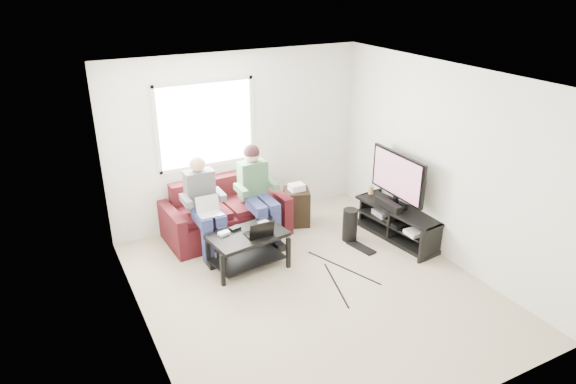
{
  "coord_description": "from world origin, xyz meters",
  "views": [
    {
      "loc": [
        -2.76,
        -4.65,
        3.66
      ],
      "look_at": [
        -0.02,
        0.6,
        1.07
      ],
      "focal_mm": 32.0,
      "sensor_mm": 36.0,
      "label": 1
    }
  ],
  "objects": [
    {
      "name": "keyboard_floor",
      "position": [
        1.12,
        0.52,
        0.01
      ],
      "size": [
        0.24,
        0.48,
        0.03
      ],
      "primitive_type": "cube",
      "rotation": [
        0.0,
        0.0,
        0.19
      ],
      "color": "black",
      "rests_on": "floor"
    },
    {
      "name": "end_table",
      "position": [
        0.67,
        1.63,
        0.3
      ],
      "size": [
        0.38,
        0.38,
        0.66
      ],
      "color": "black",
      "rests_on": "floor"
    },
    {
      "name": "console_white",
      "position": [
        1.77,
        0.14,
        0.28
      ],
      "size": [
        0.3,
        0.22,
        0.06
      ],
      "primitive_type": "cube",
      "color": "silver",
      "rests_on": "tv_stand"
    },
    {
      "name": "floor",
      "position": [
        0.0,
        0.0,
        0.0
      ],
      "size": [
        4.5,
        4.5,
        0.0
      ],
      "primitive_type": "plane",
      "color": "beige",
      "rests_on": "ground"
    },
    {
      "name": "wall_back",
      "position": [
        0.0,
        2.25,
        1.3
      ],
      "size": [
        4.5,
        0.0,
        4.5
      ],
      "primitive_type": "plane",
      "rotation": [
        1.57,
        0.0,
        0.0
      ],
      "color": "silver",
      "rests_on": "floor"
    },
    {
      "name": "ceiling",
      "position": [
        0.0,
        0.0,
        2.6
      ],
      "size": [
        4.5,
        4.5,
        0.0
      ],
      "primitive_type": "plane",
      "rotation": [
        3.14,
        0.0,
        0.0
      ],
      "color": "white",
      "rests_on": "wall_back"
    },
    {
      "name": "laptop_black",
      "position": [
        -0.38,
        0.74,
        0.61
      ],
      "size": [
        0.38,
        0.31,
        0.24
      ],
      "primitive_type": null,
      "rotation": [
        0.0,
        0.0,
        0.22
      ],
      "color": "black",
      "rests_on": "coffee_table"
    },
    {
      "name": "wall_left",
      "position": [
        -2.0,
        0.0,
        1.3
      ],
      "size": [
        0.0,
        4.5,
        4.5
      ],
      "primitive_type": "plane",
      "rotation": [
        1.57,
        0.0,
        1.57
      ],
      "color": "silver",
      "rests_on": "floor"
    },
    {
      "name": "coffee_table",
      "position": [
        -0.5,
        0.82,
        0.36
      ],
      "size": [
        1.05,
        0.73,
        0.49
      ],
      "color": "black",
      "rests_on": "floor"
    },
    {
      "name": "person_right",
      "position": [
        -0.03,
        1.54,
        0.79
      ],
      "size": [
        0.4,
        0.71,
        1.38
      ],
      "color": "navy",
      "rests_on": "sofa"
    },
    {
      "name": "sofa",
      "position": [
        -0.43,
        1.82,
        0.31
      ],
      "size": [
        1.79,
        0.91,
        0.82
      ],
      "color": "#441115",
      "rests_on": "floor"
    },
    {
      "name": "tv_stand",
      "position": [
        1.77,
        0.54,
        0.21
      ],
      "size": [
        0.62,
        1.48,
        0.47
      ],
      "color": "black",
      "rests_on": "floor"
    },
    {
      "name": "wall_right",
      "position": [
        2.0,
        0.0,
        1.3
      ],
      "size": [
        0.0,
        4.5,
        4.5
      ],
      "primitive_type": "plane",
      "rotation": [
        1.57,
        0.0,
        -1.57
      ],
      "color": "silver",
      "rests_on": "floor"
    },
    {
      "name": "controller_a",
      "position": [
        -0.78,
        0.94,
        0.51
      ],
      "size": [
        0.16,
        0.12,
        0.04
      ],
      "primitive_type": "cube",
      "rotation": [
        0.0,
        0.0,
        0.24
      ],
      "color": "silver",
      "rests_on": "coffee_table"
    },
    {
      "name": "wall_front",
      "position": [
        0.0,
        -2.25,
        1.3
      ],
      "size": [
        4.5,
        0.0,
        4.5
      ],
      "primitive_type": "plane",
      "rotation": [
        -1.57,
        0.0,
        0.0
      ],
      "color": "silver",
      "rests_on": "floor"
    },
    {
      "name": "controller_c",
      "position": [
        -0.2,
        0.97,
        0.51
      ],
      "size": [
        0.16,
        0.12,
        0.04
      ],
      "primitive_type": "cube",
      "rotation": [
        0.0,
        0.0,
        0.24
      ],
      "color": "gray",
      "rests_on": "coffee_table"
    },
    {
      "name": "drink_cup",
      "position": [
        1.72,
        1.17,
        0.53
      ],
      "size": [
        0.08,
        0.08,
        0.12
      ],
      "primitive_type": "cylinder",
      "color": "#B3864D",
      "rests_on": "tv_stand"
    },
    {
      "name": "console_grey",
      "position": [
        1.77,
        0.84,
        0.29
      ],
      "size": [
        0.34,
        0.26,
        0.08
      ],
      "primitive_type": "cube",
      "color": "gray",
      "rests_on": "tv_stand"
    },
    {
      "name": "person_left",
      "position": [
        -0.83,
        1.52,
        0.73
      ],
      "size": [
        0.4,
        0.71,
        1.34
      ],
      "color": "navy",
      "rests_on": "sofa"
    },
    {
      "name": "tv",
      "position": [
        1.77,
        0.64,
        0.93
      ],
      "size": [
        0.12,
        1.1,
        0.81
      ],
      "color": "black",
      "rests_on": "tv_stand"
    },
    {
      "name": "window",
      "position": [
        -0.5,
        2.23,
        1.6
      ],
      "size": [
        1.48,
        0.04,
        1.28
      ],
      "color": "white",
      "rests_on": "wall_back"
    },
    {
      "name": "laptop_silver",
      "position": [
        -0.83,
        1.29,
        0.71
      ],
      "size": [
        0.37,
        0.31,
        0.24
      ],
      "primitive_type": null,
      "rotation": [
        0.0,
        0.0,
        0.31
      ],
      "color": "silver",
      "rests_on": "person_left"
    },
    {
      "name": "controller_b",
      "position": [
        -0.6,
        1.0,
        0.51
      ],
      "size": [
        0.16,
        0.12,
        0.04
      ],
      "primitive_type": "cube",
      "rotation": [
        0.0,
        0.0,
        0.27
      ],
      "color": "black",
      "rests_on": "coffee_table"
    },
    {
      "name": "subwoofer",
      "position": [
        1.11,
        0.81,
        0.24
      ],
      "size": [
        0.21,
        0.21,
        0.49
      ],
      "primitive_type": "cylinder",
      "color": "black",
      "rests_on": "floor"
    },
    {
      "name": "soundbar",
      "position": [
        1.65,
        0.64,
        0.52
      ],
      "size": [
        0.12,
        0.5,
        0.1
      ],
      "primitive_type": "cube",
      "color": "black",
      "rests_on": "tv_stand"
    },
    {
      "name": "console_black",
      "position": [
        1.77,
        0.49,
        0.29
      ],
      "size": [
        0.38,
        0.3,
        0.07
      ],
      "primitive_type": "cube",
      "color": "black",
      "rests_on": "tv_stand"
    }
  ]
}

